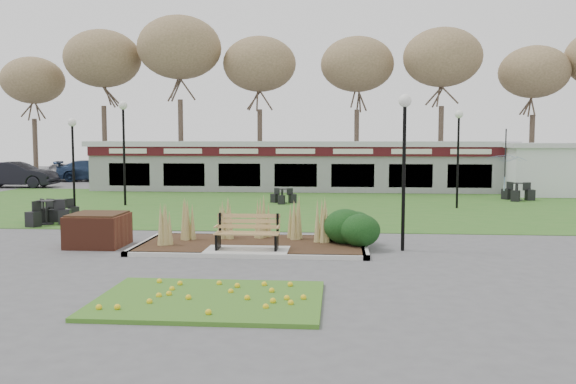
# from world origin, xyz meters

# --- Properties ---
(ground) EXTENTS (100.00, 100.00, 0.00)m
(ground) POSITION_xyz_m (0.00, 0.00, 0.00)
(ground) COLOR #515154
(ground) RESTS_ON ground
(lawn) EXTENTS (34.00, 16.00, 0.02)m
(lawn) POSITION_xyz_m (0.00, 12.00, 0.01)
(lawn) COLOR #2E641F
(lawn) RESTS_ON ground
(flower_bed) EXTENTS (4.20, 3.00, 0.16)m
(flower_bed) POSITION_xyz_m (0.00, -4.60, 0.07)
(flower_bed) COLOR #437120
(flower_bed) RESTS_ON ground
(planting_bed) EXTENTS (6.75, 3.40, 1.27)m
(planting_bed) POSITION_xyz_m (1.27, 1.35, 0.37)
(planting_bed) COLOR black
(planting_bed) RESTS_ON ground
(park_bench) EXTENTS (1.70, 0.66, 0.93)m
(park_bench) POSITION_xyz_m (0.00, 0.25, 0.59)
(park_bench) COLOR #A4834A
(park_bench) RESTS_ON ground
(brick_planter) EXTENTS (1.50, 1.50, 0.95)m
(brick_planter) POSITION_xyz_m (-4.40, 1.00, 0.48)
(brick_planter) COLOR brown
(brick_planter) RESTS_ON ground
(food_pavilion) EXTENTS (24.60, 3.40, 2.90)m
(food_pavilion) POSITION_xyz_m (0.00, 19.96, 1.48)
(food_pavilion) COLOR gray
(food_pavilion) RESTS_ON ground
(service_hut) EXTENTS (4.40, 3.40, 2.83)m
(service_hut) POSITION_xyz_m (13.50, 18.00, 1.45)
(service_hut) COLOR silver
(service_hut) RESTS_ON ground
(tree_backdrop) EXTENTS (47.24, 5.24, 10.36)m
(tree_backdrop) POSITION_xyz_m (0.00, 28.00, 8.36)
(tree_backdrop) COLOR #47382B
(tree_backdrop) RESTS_ON ground
(lamp_post_near_right) EXTENTS (0.35, 0.35, 4.24)m
(lamp_post_near_right) POSITION_xyz_m (4.15, 1.01, 3.09)
(lamp_post_near_right) COLOR black
(lamp_post_near_right) RESTS_ON ground
(lamp_post_mid_left) EXTENTS (0.32, 0.32, 3.82)m
(lamp_post_mid_left) POSITION_xyz_m (-7.63, 6.72, 2.78)
(lamp_post_mid_left) COLOR black
(lamp_post_mid_left) RESTS_ON ground
(lamp_post_far_right) EXTENTS (0.36, 0.36, 4.29)m
(lamp_post_far_right) POSITION_xyz_m (7.58, 11.42, 3.12)
(lamp_post_far_right) COLOR black
(lamp_post_far_right) RESTS_ON ground
(lamp_post_far_left) EXTENTS (0.39, 0.39, 4.75)m
(lamp_post_far_left) POSITION_xyz_m (-7.32, 11.37, 3.46)
(lamp_post_far_left) COLOR black
(lamp_post_far_left) RESTS_ON ground
(bistro_set_a) EXTENTS (1.54, 1.57, 0.86)m
(bistro_set_a) POSITION_xyz_m (-7.90, 5.00, 0.30)
(bistro_set_a) COLOR black
(bistro_set_a) RESTS_ON ground
(bistro_set_b) EXTENTS (1.40, 1.34, 0.76)m
(bistro_set_b) POSITION_xyz_m (-8.04, 6.23, 0.27)
(bistro_set_b) COLOR black
(bistro_set_b) RESTS_ON ground
(bistro_set_c) EXTENTS (1.27, 1.13, 0.67)m
(bistro_set_c) POSITION_xyz_m (-0.20, 12.81, 0.24)
(bistro_set_c) COLOR black
(bistro_set_c) RESTS_ON ground
(bistro_set_d) EXTENTS (1.49, 1.62, 0.86)m
(bistro_set_d) POSITION_xyz_m (11.20, 15.08, 0.31)
(bistro_set_d) COLOR black
(bistro_set_d) RESTS_ON ground
(patio_umbrella) EXTENTS (2.02, 2.06, 2.39)m
(patio_umbrella) POSITION_xyz_m (10.02, 13.00, 1.52)
(patio_umbrella) COLOR black
(patio_umbrella) RESTS_ON ground
(car_silver) EXTENTS (4.10, 2.06, 1.34)m
(car_silver) POSITION_xyz_m (-17.22, 27.00, 0.67)
(car_silver) COLOR #AAAAAF
(car_silver) RESTS_ON ground
(car_black) EXTENTS (4.96, 1.95, 1.61)m
(car_black) POSITION_xyz_m (-17.75, 21.00, 0.80)
(car_black) COLOR black
(car_black) RESTS_ON ground
(car_blue) EXTENTS (5.51, 3.23, 1.50)m
(car_blue) POSITION_xyz_m (-15.25, 27.00, 0.75)
(car_blue) COLOR navy
(car_blue) RESTS_ON ground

